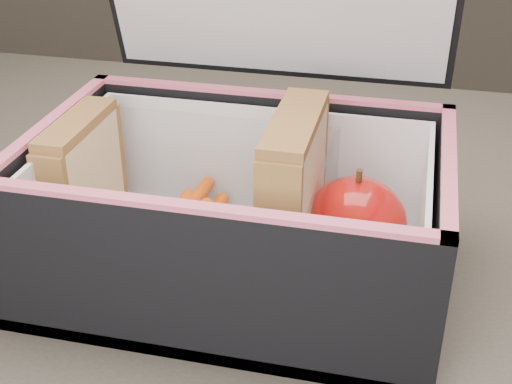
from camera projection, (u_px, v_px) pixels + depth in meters
The scene contains 8 objects.
kitchen_table at pixel (332, 371), 0.55m from camera, with size 1.20×0.80×0.75m.
lunch_bag at pixel (240, 201), 0.48m from camera, with size 0.27×0.23×0.27m.
plastic_tub at pixel (186, 207), 0.49m from camera, with size 0.19×0.14×0.08m, color white, non-canonical shape.
sandwich_left at pixel (83, 181), 0.50m from camera, with size 0.02×0.08×0.09m.
sandwich_right at pixel (293, 195), 0.47m from camera, with size 0.03×0.10×0.11m.
carrot_sticks at pixel (183, 236), 0.49m from camera, with size 0.04×0.15×0.03m.
paper_napkin at pixel (354, 269), 0.48m from camera, with size 0.08×0.09×0.01m, color white.
red_apple at pixel (355, 224), 0.47m from camera, with size 0.07×0.07×0.07m.
Camera 1 is at (0.04, -0.42, 1.05)m, focal length 50.00 mm.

